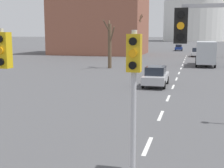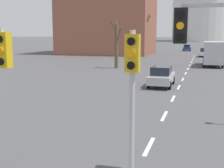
% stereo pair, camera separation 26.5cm
% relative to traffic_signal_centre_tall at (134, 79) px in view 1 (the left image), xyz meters
% --- Properties ---
extents(lane_stripe_1, '(0.16, 2.00, 0.01)m').
position_rel_traffic_signal_centre_tall_xyz_m(lane_stripe_1, '(-0.07, 3.23, -2.95)').
color(lane_stripe_1, silver).
rests_on(lane_stripe_1, ground_plane).
extents(lane_stripe_2, '(0.16, 2.00, 0.01)m').
position_rel_traffic_signal_centre_tall_xyz_m(lane_stripe_2, '(-0.07, 7.73, -2.95)').
color(lane_stripe_2, silver).
rests_on(lane_stripe_2, ground_plane).
extents(lane_stripe_3, '(0.16, 2.00, 0.01)m').
position_rel_traffic_signal_centre_tall_xyz_m(lane_stripe_3, '(-0.07, 12.23, -2.95)').
color(lane_stripe_3, silver).
rests_on(lane_stripe_3, ground_plane).
extents(lane_stripe_4, '(0.16, 2.00, 0.01)m').
position_rel_traffic_signal_centre_tall_xyz_m(lane_stripe_4, '(-0.07, 16.73, -2.95)').
color(lane_stripe_4, silver).
rests_on(lane_stripe_4, ground_plane).
extents(lane_stripe_5, '(0.16, 2.00, 0.01)m').
position_rel_traffic_signal_centre_tall_xyz_m(lane_stripe_5, '(-0.07, 21.23, -2.95)').
color(lane_stripe_5, silver).
rests_on(lane_stripe_5, ground_plane).
extents(lane_stripe_6, '(0.16, 2.00, 0.01)m').
position_rel_traffic_signal_centre_tall_xyz_m(lane_stripe_6, '(-0.07, 25.73, -2.95)').
color(lane_stripe_6, silver).
rests_on(lane_stripe_6, ground_plane).
extents(lane_stripe_7, '(0.16, 2.00, 0.01)m').
position_rel_traffic_signal_centre_tall_xyz_m(lane_stripe_7, '(-0.07, 30.23, -2.95)').
color(lane_stripe_7, silver).
rests_on(lane_stripe_7, ground_plane).
extents(lane_stripe_8, '(0.16, 2.00, 0.01)m').
position_rel_traffic_signal_centre_tall_xyz_m(lane_stripe_8, '(-0.07, 34.73, -2.95)').
color(lane_stripe_8, silver).
rests_on(lane_stripe_8, ground_plane).
extents(lane_stripe_9, '(0.16, 2.00, 0.01)m').
position_rel_traffic_signal_centre_tall_xyz_m(lane_stripe_9, '(-0.07, 39.23, -2.95)').
color(lane_stripe_9, silver).
rests_on(lane_stripe_9, ground_plane).
extents(lane_stripe_10, '(0.16, 2.00, 0.01)m').
position_rel_traffic_signal_centre_tall_xyz_m(lane_stripe_10, '(-0.07, 43.73, -2.95)').
color(lane_stripe_10, silver).
rests_on(lane_stripe_10, ground_plane).
extents(lane_stripe_11, '(0.16, 2.00, 0.01)m').
position_rel_traffic_signal_centre_tall_xyz_m(lane_stripe_11, '(-0.07, 48.23, -2.95)').
color(lane_stripe_11, silver).
rests_on(lane_stripe_11, ground_plane).
extents(lane_stripe_12, '(0.16, 2.00, 0.01)m').
position_rel_traffic_signal_centre_tall_xyz_m(lane_stripe_12, '(-0.07, 52.73, -2.95)').
color(lane_stripe_12, silver).
rests_on(lane_stripe_12, ground_plane).
extents(traffic_signal_centre_tall, '(0.36, 0.34, 4.21)m').
position_rel_traffic_signal_centre_tall_xyz_m(traffic_signal_centre_tall, '(0.00, 0.00, 0.00)').
color(traffic_signal_centre_tall, '#B2B2B7').
rests_on(traffic_signal_centre_tall, ground_plane).
extents(traffic_signal_near_right, '(2.09, 0.34, 5.11)m').
position_rel_traffic_signal_centre_tall_xyz_m(traffic_signal_near_right, '(2.22, 1.10, 0.92)').
color(traffic_signal_near_right, '#B2B2B7').
rests_on(traffic_signal_near_right, ground_plane).
extents(sedan_near_left, '(1.81, 4.50, 1.62)m').
position_rel_traffic_signal_centre_tall_xyz_m(sedan_near_left, '(1.72, 51.23, -2.15)').
color(sedan_near_left, silver).
rests_on(sedan_near_left, ground_plane).
extents(sedan_near_right, '(1.79, 4.31, 1.59)m').
position_rel_traffic_signal_centre_tall_xyz_m(sedan_near_right, '(-1.45, 16.80, -2.16)').
color(sedan_near_right, '#B7B7BC').
rests_on(sedan_near_right, ground_plane).
extents(sedan_mid_centre, '(1.77, 4.21, 1.54)m').
position_rel_traffic_signal_centre_tall_xyz_m(sedan_mid_centre, '(-2.44, 70.76, -2.18)').
color(sedan_mid_centre, navy).
rests_on(sedan_mid_centre, ground_plane).
extents(delivery_truck, '(2.44, 7.20, 3.14)m').
position_rel_traffic_signal_centre_tall_xyz_m(delivery_truck, '(2.79, 34.33, -1.26)').
color(delivery_truck, '#333842').
rests_on(delivery_truck, ground_plane).
extents(bare_tree_left_near, '(1.37, 3.50, 5.79)m').
position_rel_traffic_signal_centre_tall_xyz_m(bare_tree_left_near, '(-8.45, 28.45, -0.03)').
color(bare_tree_left_near, brown).
rests_on(bare_tree_left_near, ground_plane).
extents(bare_tree_left_far, '(1.94, 2.56, 9.47)m').
position_rel_traffic_signal_centre_tall_xyz_m(bare_tree_left_far, '(-9.50, 49.53, 1.42)').
color(bare_tree_left_far, brown).
rests_on(bare_tree_left_far, ground_plane).
extents(apartment_block_left, '(18.00, 14.00, 18.14)m').
position_rel_traffic_signal_centre_tall_xyz_m(apartment_block_left, '(-17.60, 54.50, 6.11)').
color(apartment_block_left, '#935642').
rests_on(apartment_block_left, ground_plane).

